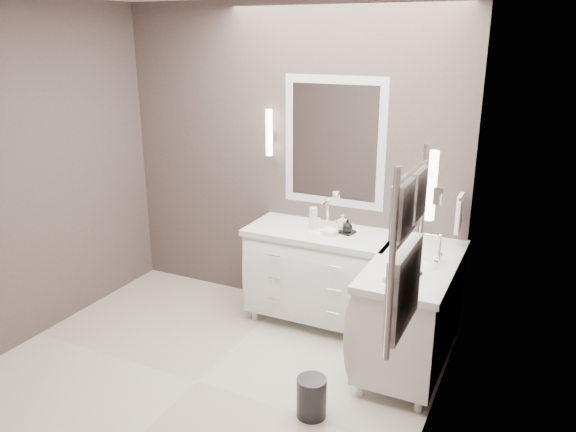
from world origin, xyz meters
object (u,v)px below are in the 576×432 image
at_px(vanity_back, 320,271).
at_px(towel_ladder, 406,258).
at_px(vanity_right, 412,307).
at_px(waste_bin, 312,397).

relative_size(vanity_back, towel_ladder, 1.38).
xyz_separation_m(vanity_right, waste_bin, (-0.43, -0.89, -0.35)).
xyz_separation_m(vanity_back, waste_bin, (0.45, -1.21, -0.35)).
distance_m(vanity_right, towel_ladder, 1.60).
bearing_deg(vanity_right, vanity_back, 159.62).
xyz_separation_m(vanity_right, towel_ladder, (0.23, -1.30, 0.91)).
distance_m(vanity_back, towel_ladder, 2.16).
bearing_deg(waste_bin, towel_ladder, -32.44).
bearing_deg(towel_ladder, waste_bin, 147.56).
relative_size(vanity_back, vanity_right, 1.00).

